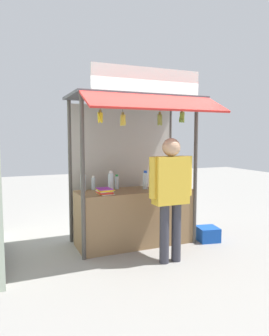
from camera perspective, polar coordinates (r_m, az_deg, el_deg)
ground_plane at (r=5.25m, az=-0.00°, el=-13.40°), size 20.00×20.00×0.00m
stall_counter at (r=5.12m, az=-0.00°, el=-8.78°), size 1.82×0.67×0.87m
stall_structure at (r=5.08m, az=-0.57°, el=4.56°), size 2.02×1.56×2.67m
water_bottle_mid_right at (r=4.98m, az=-9.19°, el=-2.51°), size 0.08×0.08×0.30m
water_bottle_rear_center at (r=5.12m, az=-3.21°, el=-2.58°), size 0.07×0.07×0.24m
water_bottle_center at (r=5.13m, az=1.97°, el=-2.23°), size 0.08×0.08×0.30m
water_bottle_back_right at (r=5.30m, az=3.45°, el=-1.87°), size 0.09×0.09×0.32m
water_bottle_front_right at (r=4.98m, az=-4.28°, el=-2.41°), size 0.09×0.09×0.31m
water_bottle_front_left at (r=5.07m, az=-7.39°, el=-2.75°), size 0.06×0.06×0.22m
magazine_stack_mid_left at (r=4.69m, az=-5.37°, el=-4.18°), size 0.23×0.28×0.09m
magazine_stack_right at (r=5.07m, az=6.82°, el=-3.69°), size 0.24×0.29×0.04m
banana_bunch_rightmost at (r=4.86m, az=8.52°, el=9.06°), size 0.10×0.10×0.27m
banana_bunch_inner_right at (r=4.43m, az=-2.10°, el=8.65°), size 0.10×0.10×0.33m
banana_bunch_inner_left at (r=4.33m, az=-6.18°, el=9.06°), size 0.10×0.10×0.30m
banana_bunch_leftmost at (r=4.67m, az=4.56°, el=8.68°), size 0.09×0.09×0.32m
vendor_person at (r=4.30m, az=6.54°, el=-3.66°), size 0.64×0.24×1.69m
plastic_crate at (r=5.48m, az=12.98°, el=-11.46°), size 0.38×0.38×0.23m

